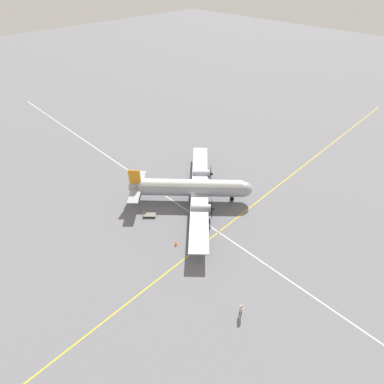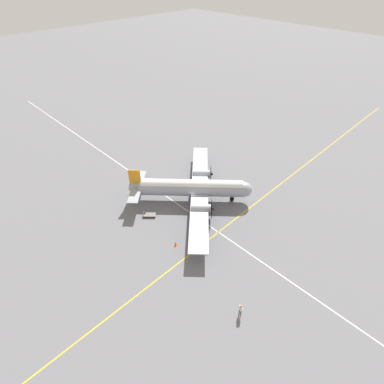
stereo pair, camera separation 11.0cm
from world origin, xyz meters
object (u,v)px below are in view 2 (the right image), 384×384
at_px(suitcase_near_door, 144,214).
at_px(traffic_cone, 176,244).
at_px(crew_foreground, 241,309).
at_px(baggage_cart, 149,215).
at_px(airliner_main, 194,188).

bearing_deg(suitcase_near_door, traffic_cone, -94.88).
bearing_deg(crew_foreground, baggage_cart, 9.39).
height_order(crew_foreground, suitcase_near_door, crew_foreground).
bearing_deg(airliner_main, baggage_cart, -148.83).
relative_size(airliner_main, suitcase_near_door, 35.40).
bearing_deg(baggage_cart, suitcase_near_door, 163.93).
xyz_separation_m(airliner_main, baggage_cart, (-7.49, 2.07, -2.18)).
distance_m(baggage_cart, traffic_cone, 7.08).
height_order(crew_foreground, traffic_cone, crew_foreground).
bearing_deg(baggage_cart, crew_foreground, -53.07).
height_order(airliner_main, traffic_cone, airliner_main).
bearing_deg(traffic_cone, crew_foreground, -97.92).
distance_m(crew_foreground, traffic_cone, 12.47).
relative_size(suitcase_near_door, traffic_cone, 1.00).
xyz_separation_m(airliner_main, suitcase_near_door, (-7.88, 2.79, -2.18)).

